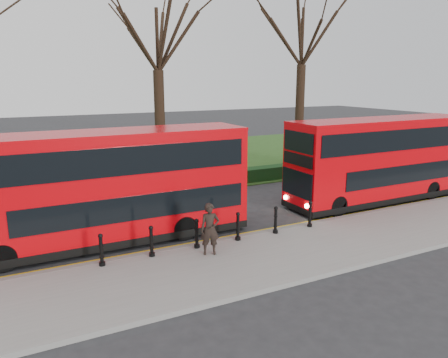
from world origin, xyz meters
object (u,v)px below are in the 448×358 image
bus_lead (108,188)px  bus_rear (382,160)px  pedestrian (210,229)px  bollard_row (218,230)px

bus_lead → bus_rear: (13.06, -0.38, -0.03)m
pedestrian → bus_lead: bearing=150.4°
pedestrian → bollard_row: bearing=67.0°
bollard_row → pedestrian: (-0.64, -0.70, 0.37)m
bollard_row → bus_lead: 4.21m
bus_lead → pedestrian: size_ratio=5.85×
bus_lead → bus_rear: bearing=-1.7°
bus_rear → pedestrian: bearing=-166.0°
bus_lead → pedestrian: bearing=-48.8°
bollard_row → bus_lead: (-3.25, 2.29, 1.40)m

